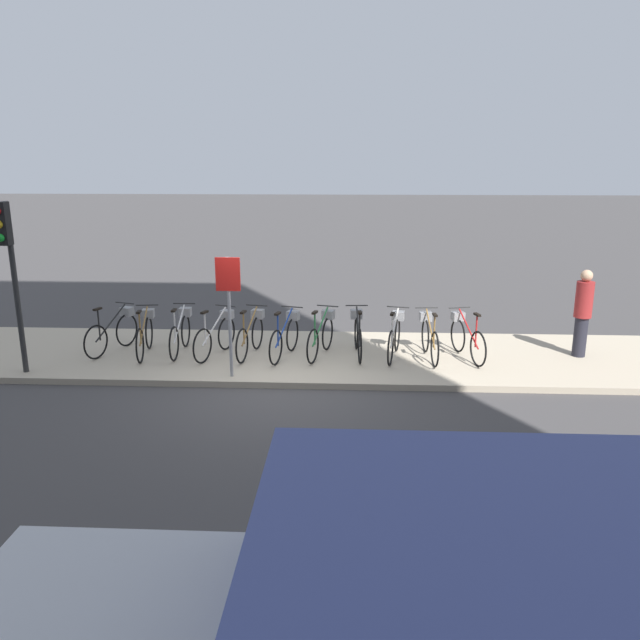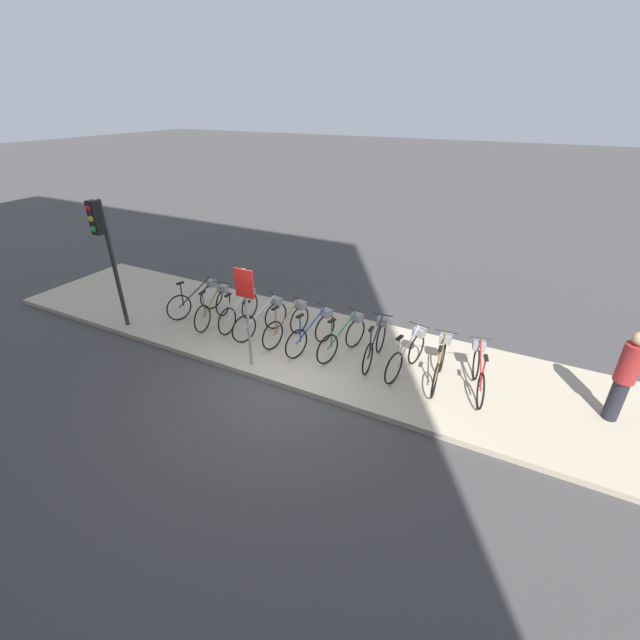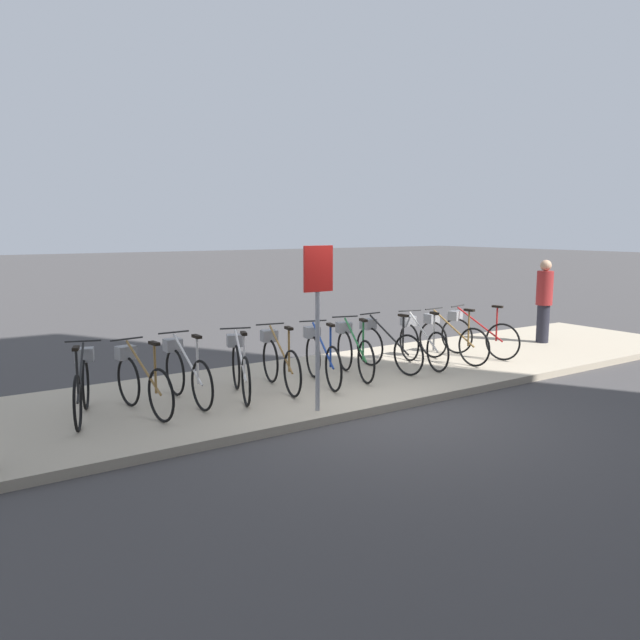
{
  "view_description": "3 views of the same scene",
  "coord_description": "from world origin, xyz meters",
  "px_view_note": "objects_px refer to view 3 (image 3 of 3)",
  "views": [
    {
      "loc": [
        1.27,
        -10.44,
        4.02
      ],
      "look_at": [
        0.7,
        1.01,
        1.02
      ],
      "focal_mm": 35.0,
      "sensor_mm": 36.0,
      "label": 1
    },
    {
      "loc": [
        4.04,
        -5.96,
        5.29
      ],
      "look_at": [
        0.28,
        1.29,
        1.02
      ],
      "focal_mm": 24.0,
      "sensor_mm": 36.0,
      "label": 2
    },
    {
      "loc": [
        -5.35,
        -6.48,
        2.55
      ],
      "look_at": [
        -0.45,
        0.9,
        1.24
      ],
      "focal_mm": 35.0,
      "sensor_mm": 36.0,
      "label": 3
    }
  ],
  "objects_px": {
    "parked_bicycle_1": "(141,380)",
    "parked_bicycle_9": "(449,337)",
    "parked_bicycle_5": "(321,355)",
    "parked_bicycle_2": "(185,371)",
    "parked_bicycle_4": "(279,359)",
    "parked_bicycle_0": "(82,384)",
    "parked_bicycle_8": "(420,341)",
    "parked_bicycle_10": "(475,333)",
    "parked_bicycle_3": "(240,366)",
    "parked_bicycle_6": "(353,349)",
    "sign_post": "(318,299)",
    "parked_bicycle_7": "(385,344)",
    "pedestrian": "(544,299)"
  },
  "relations": [
    {
      "from": "parked_bicycle_5",
      "to": "sign_post",
      "type": "distance_m",
      "value": 1.86
    },
    {
      "from": "parked_bicycle_3",
      "to": "parked_bicycle_8",
      "type": "distance_m",
      "value": 3.59
    },
    {
      "from": "parked_bicycle_7",
      "to": "parked_bicycle_2",
      "type": "bearing_deg",
      "value": -179.95
    },
    {
      "from": "parked_bicycle_5",
      "to": "pedestrian",
      "type": "distance_m",
      "value": 5.95
    },
    {
      "from": "parked_bicycle_3",
      "to": "parked_bicycle_5",
      "type": "xyz_separation_m",
      "value": [
        1.4,
        -0.03,
        0.0
      ]
    },
    {
      "from": "parked_bicycle_5",
      "to": "parked_bicycle_9",
      "type": "height_order",
      "value": "same"
    },
    {
      "from": "sign_post",
      "to": "parked_bicycle_1",
      "type": "bearing_deg",
      "value": 148.02
    },
    {
      "from": "parked_bicycle_2",
      "to": "parked_bicycle_10",
      "type": "xyz_separation_m",
      "value": [
        5.78,
        -0.07,
        0.0
      ]
    },
    {
      "from": "parked_bicycle_6",
      "to": "parked_bicycle_10",
      "type": "distance_m",
      "value": 2.89
    },
    {
      "from": "parked_bicycle_1",
      "to": "parked_bicycle_6",
      "type": "xyz_separation_m",
      "value": [
        3.59,
        0.12,
        0.0
      ]
    },
    {
      "from": "parked_bicycle_7",
      "to": "pedestrian",
      "type": "relative_size",
      "value": 0.93
    },
    {
      "from": "parked_bicycle_6",
      "to": "parked_bicycle_8",
      "type": "distance_m",
      "value": 1.47
    },
    {
      "from": "parked_bicycle_1",
      "to": "parked_bicycle_9",
      "type": "relative_size",
      "value": 1.0
    },
    {
      "from": "parked_bicycle_0",
      "to": "parked_bicycle_1",
      "type": "relative_size",
      "value": 0.96
    },
    {
      "from": "parked_bicycle_7",
      "to": "parked_bicycle_10",
      "type": "bearing_deg",
      "value": -1.87
    },
    {
      "from": "parked_bicycle_6",
      "to": "parked_bicycle_7",
      "type": "height_order",
      "value": "same"
    },
    {
      "from": "parked_bicycle_1",
      "to": "parked_bicycle_6",
      "type": "bearing_deg",
      "value": 1.88
    },
    {
      "from": "parked_bicycle_10",
      "to": "parked_bicycle_8",
      "type": "bearing_deg",
      "value": -179.28
    },
    {
      "from": "parked_bicycle_0",
      "to": "parked_bicycle_2",
      "type": "height_order",
      "value": "same"
    },
    {
      "from": "parked_bicycle_9",
      "to": "parked_bicycle_8",
      "type": "bearing_deg",
      "value": 177.2
    },
    {
      "from": "parked_bicycle_2",
      "to": "sign_post",
      "type": "distance_m",
      "value": 2.2
    },
    {
      "from": "sign_post",
      "to": "parked_bicycle_9",
      "type": "bearing_deg",
      "value": 19.13
    },
    {
      "from": "parked_bicycle_3",
      "to": "sign_post",
      "type": "distance_m",
      "value": 1.74
    },
    {
      "from": "parked_bicycle_5",
      "to": "parked_bicycle_1",
      "type": "bearing_deg",
      "value": -179.95
    },
    {
      "from": "parked_bicycle_6",
      "to": "pedestrian",
      "type": "distance_m",
      "value": 5.23
    },
    {
      "from": "parked_bicycle_8",
      "to": "parked_bicycle_1",
      "type": "bearing_deg",
      "value": -179.01
    },
    {
      "from": "parked_bicycle_3",
      "to": "sign_post",
      "type": "height_order",
      "value": "sign_post"
    },
    {
      "from": "parked_bicycle_7",
      "to": "parked_bicycle_3",
      "type": "bearing_deg",
      "value": -177.03
    },
    {
      "from": "parked_bicycle_2",
      "to": "parked_bicycle_1",
      "type": "bearing_deg",
      "value": -165.93
    },
    {
      "from": "parked_bicycle_0",
      "to": "parked_bicycle_7",
      "type": "relative_size",
      "value": 0.96
    },
    {
      "from": "parked_bicycle_1",
      "to": "parked_bicycle_3",
      "type": "bearing_deg",
      "value": 1.11
    },
    {
      "from": "parked_bicycle_9",
      "to": "parked_bicycle_10",
      "type": "relative_size",
      "value": 1.02
    },
    {
      "from": "parked_bicycle_1",
      "to": "parked_bicycle_2",
      "type": "height_order",
      "value": "same"
    },
    {
      "from": "parked_bicycle_3",
      "to": "parked_bicycle_8",
      "type": "height_order",
      "value": "same"
    },
    {
      "from": "parked_bicycle_6",
      "to": "parked_bicycle_10",
      "type": "height_order",
      "value": "same"
    },
    {
      "from": "parked_bicycle_1",
      "to": "parked_bicycle_9",
      "type": "height_order",
      "value": "same"
    },
    {
      "from": "parked_bicycle_6",
      "to": "parked_bicycle_9",
      "type": "height_order",
      "value": "same"
    },
    {
      "from": "parked_bicycle_3",
      "to": "parked_bicycle_8",
      "type": "relative_size",
      "value": 0.97
    },
    {
      "from": "parked_bicycle_2",
      "to": "parked_bicycle_10",
      "type": "relative_size",
      "value": 1.03
    },
    {
      "from": "parked_bicycle_2",
      "to": "parked_bicycle_4",
      "type": "distance_m",
      "value": 1.47
    },
    {
      "from": "parked_bicycle_1",
      "to": "parked_bicycle_3",
      "type": "relative_size",
      "value": 1.04
    },
    {
      "from": "parked_bicycle_8",
      "to": "pedestrian",
      "type": "xyz_separation_m",
      "value": [
        3.73,
        0.22,
        0.49
      ]
    },
    {
      "from": "parked_bicycle_0",
      "to": "parked_bicycle_7",
      "type": "height_order",
      "value": "same"
    },
    {
      "from": "parked_bicycle_4",
      "to": "parked_bicycle_8",
      "type": "relative_size",
      "value": 1.01
    },
    {
      "from": "parked_bicycle_6",
      "to": "parked_bicycle_9",
      "type": "xyz_separation_m",
      "value": [
        2.15,
        -0.06,
        0.0
      ]
    },
    {
      "from": "parked_bicycle_9",
      "to": "parked_bicycle_1",
      "type": "bearing_deg",
      "value": -179.46
    },
    {
      "from": "parked_bicycle_8",
      "to": "parked_bicycle_3",
      "type": "bearing_deg",
      "value": -179.05
    },
    {
      "from": "parked_bicycle_9",
      "to": "parked_bicycle_7",
      "type": "bearing_deg",
      "value": 175.12
    },
    {
      "from": "parked_bicycle_1",
      "to": "parked_bicycle_4",
      "type": "xyz_separation_m",
      "value": [
        2.16,
        0.09,
        0.0
      ]
    },
    {
      "from": "parked_bicycle_5",
      "to": "parked_bicycle_2",
      "type": "bearing_deg",
      "value": 175.54
    }
  ]
}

